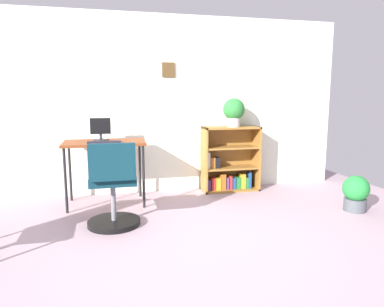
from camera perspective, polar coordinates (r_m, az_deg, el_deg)
ground_plane at (r=2.87m, az=-0.66°, el=-16.98°), size 6.24×6.24×0.00m
wall_back at (r=4.70m, az=-6.49°, el=7.78°), size 5.20×0.12×2.31m
desk at (r=4.21m, az=-13.99°, el=1.00°), size 0.92×0.56×0.75m
monitor at (r=4.29m, az=-14.61°, el=3.75°), size 0.24×0.17×0.26m
keyboard at (r=4.08m, az=-14.03°, el=1.83°), size 0.37×0.12×0.02m
office_chair at (r=3.49m, az=-12.68°, el=-5.90°), size 0.52×0.55×0.85m
bookshelf_low at (r=4.81m, az=5.94°, el=-1.45°), size 0.76×0.30×0.87m
potted_plant_on_shelf at (r=4.70m, az=6.80°, el=6.88°), size 0.29×0.29×0.38m
potted_plant_floor at (r=4.34m, az=25.01°, el=-5.77°), size 0.29×0.29×0.40m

